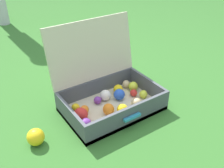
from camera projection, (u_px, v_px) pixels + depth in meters
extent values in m
plane|color=#336B28|center=(113.00, 112.00, 1.59)|extent=(16.00, 16.00, 0.00)
cube|color=beige|center=(112.00, 108.00, 1.60)|extent=(0.58, 0.38, 0.03)
cube|color=#4C5156|center=(70.00, 117.00, 1.44)|extent=(0.02, 0.38, 0.13)
cube|color=#4C5156|center=(147.00, 87.00, 1.71)|extent=(0.02, 0.38, 0.13)
cube|color=#4C5156|center=(130.00, 116.00, 1.45)|extent=(0.54, 0.02, 0.13)
cube|color=#4C5156|center=(97.00, 88.00, 1.70)|extent=(0.54, 0.02, 0.13)
cube|color=beige|center=(92.00, 50.00, 1.60)|extent=(0.58, 0.10, 0.37)
cube|color=teal|center=(132.00, 117.00, 1.43)|extent=(0.11, 0.02, 0.02)
sphere|color=#D1B784|center=(136.00, 103.00, 1.57)|extent=(0.06, 0.06, 0.06)
sphere|color=purple|center=(98.00, 100.00, 1.61)|extent=(0.05, 0.05, 0.05)
sphere|color=purple|center=(86.00, 124.00, 1.40)|extent=(0.07, 0.07, 0.07)
sphere|color=#CCDB38|center=(143.00, 94.00, 1.66)|extent=(0.05, 0.05, 0.05)
sphere|color=white|center=(105.00, 95.00, 1.64)|extent=(0.07, 0.07, 0.07)
sphere|color=yellow|center=(76.00, 108.00, 1.54)|extent=(0.05, 0.05, 0.05)
sphere|color=blue|center=(119.00, 94.00, 1.64)|extent=(0.07, 0.07, 0.07)
sphere|color=#D1B784|center=(126.00, 84.00, 1.77)|extent=(0.05, 0.05, 0.05)
sphere|color=orange|center=(84.00, 109.00, 1.53)|extent=(0.05, 0.05, 0.05)
sphere|color=#CCDB38|center=(133.00, 86.00, 1.73)|extent=(0.06, 0.06, 0.06)
sphere|color=yellow|center=(122.00, 109.00, 1.51)|extent=(0.07, 0.07, 0.07)
sphere|color=red|center=(134.00, 93.00, 1.68)|extent=(0.05, 0.05, 0.05)
sphere|color=red|center=(81.00, 115.00, 1.46)|extent=(0.08, 0.08, 0.08)
sphere|color=yellow|center=(118.00, 89.00, 1.70)|extent=(0.06, 0.06, 0.06)
sphere|color=orange|center=(108.00, 109.00, 1.51)|extent=(0.07, 0.07, 0.07)
sphere|color=yellow|center=(36.00, 137.00, 1.33)|extent=(0.09, 0.09, 0.09)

